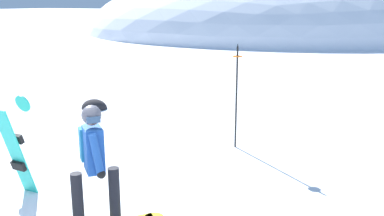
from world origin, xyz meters
name	(u,v)px	position (x,y,z in m)	size (l,w,h in m)	color
ridge_peak_main	(265,33)	(-9.15, 38.05, 0.00)	(35.58, 32.02, 12.18)	white
snowboarder_main	(94,164)	(0.15, 0.71, 0.92)	(1.30, 1.46, 1.71)	yellow
spare_snowboard	(17,147)	(-1.55, 0.97, 0.81)	(0.28, 0.51, 1.59)	#23B7A3
piste_marker_near	(237,90)	(0.60, 4.66, 1.23)	(0.20, 0.20, 2.17)	black
rock_dark	(94,108)	(-4.21, 5.98, 0.00)	(0.76, 0.65, 0.54)	#282628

